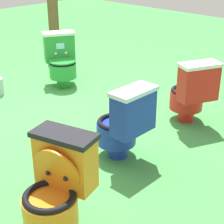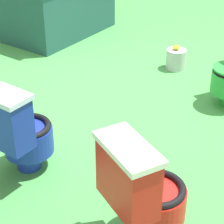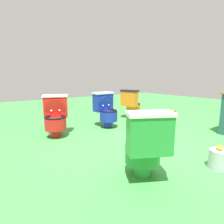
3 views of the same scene
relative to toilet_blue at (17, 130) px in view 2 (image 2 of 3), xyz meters
The scene contains 5 objects.
ground 1.31m from the toilet_blue, ahead, with size 14.00×14.00×0.00m, color #429947.
toilet_blue is the anchor object (origin of this frame).
toilet_red 1.07m from the toilet_blue, 90.61° to the right, with size 0.61×0.57×0.73m.
vendor_table 2.96m from the toilet_blue, 37.05° to the left, with size 1.48×0.90×0.85m.
lemon_bucket 2.32m from the toilet_blue, ahead, with size 0.22×0.22×0.28m.
Camera 2 is at (-2.92, -2.18, 2.04)m, focal length 69.73 mm.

